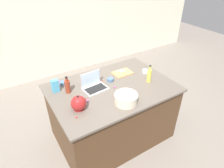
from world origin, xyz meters
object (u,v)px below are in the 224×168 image
Objects in this scene: bottle_oil at (149,75)px; candy_bag at (55,86)px; butter_stick_left at (123,72)px; ramekin_medium at (63,83)px; kettle at (79,103)px; laptop at (94,85)px; butter_stick_right at (119,71)px; cutting_board at (122,73)px; ramekin_wide at (110,80)px; ramekin_small at (145,71)px; bottle_soy at (68,86)px; mixing_bowl_large at (126,98)px.

bottle_oil is 1.51× the size of candy_bag.
butter_stick_left reaches higher than ramekin_medium.
kettle reaches higher than butter_stick_left.
bottle_oil reaches higher than laptop.
kettle reaches higher than butter_stick_right.
butter_stick_right is 0.65× the size of candy_bag.
ramekin_wide is (-0.27, -0.09, 0.01)m from cutting_board.
ramekin_medium is at bearing 166.09° from butter_stick_left.
candy_bag is at bearing 159.16° from bottle_oil.
butter_stick_left is at bearing -13.91° from ramekin_medium.
ramekin_small is at bearing -6.50° from ramekin_wide.
kettle reaches higher than ramekin_wide.
kettle is (-0.34, -0.29, 0.03)m from laptop.
candy_bag is (-0.74, 0.16, 0.06)m from ramekin_wide.
ramekin_small reaches higher than cutting_board.
bottle_oil is 2.33× the size of butter_stick_right.
ramekin_wide is at bearing -25.01° from ramekin_medium.
bottle_soy reaches higher than candy_bag.
bottle_oil is (1.06, -0.35, 0.01)m from bottle_soy.
bottle_soy is 1.09× the size of kettle.
mixing_bowl_large is 0.56m from kettle.
kettle is at bearing -178.42° from bottle_oil.
cutting_board is 1.01m from candy_bag.
ramekin_small is 0.59m from ramekin_wide.
mixing_bowl_large is 2.59× the size of butter_stick_right.
candy_bag reaches higher than butter_stick_right.
ramekin_wide is at bearing 7.59° from laptop.
ramekin_small is (0.31, -0.16, 0.01)m from cutting_board.
candy_bag is (-0.13, -0.12, 0.06)m from ramekin_medium.
kettle is (-0.01, -0.38, -0.01)m from bottle_soy.
bottle_soy is at bearing -176.24° from butter_stick_right.
butter_stick_left is (0.88, 0.39, -0.04)m from kettle.
cutting_board is at bearing 2.12° from bottle_soy.
butter_stick_left is at bearing 10.96° from laptop.
kettle is at bearing -155.10° from cutting_board.
laptop is at bearing 160.72° from bottle_oil.
bottle_soy is 0.24m from ramekin_medium.
bottle_oil is at bearing -18.34° from bottle_soy.
laptop is 0.57m from cutting_board.
ramekin_wide is (-0.26, -0.07, -0.01)m from butter_stick_left.
butter_stick_left is 1.00m from candy_bag.
kettle is at bearing -152.50° from ramekin_wide.
laptop is 1.15× the size of mixing_bowl_large.
cutting_board is at bearing 153.56° from ramekin_small.
bottle_soy is 2.63× the size of ramekin_small.
laptop reaches higher than mixing_bowl_large.
ramekin_wide is 0.55× the size of candy_bag.
kettle reaches higher than ramekin_small.
ramekin_wide is (0.28, 0.04, -0.02)m from laptop.
ramekin_small is 1.34m from candy_bag.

